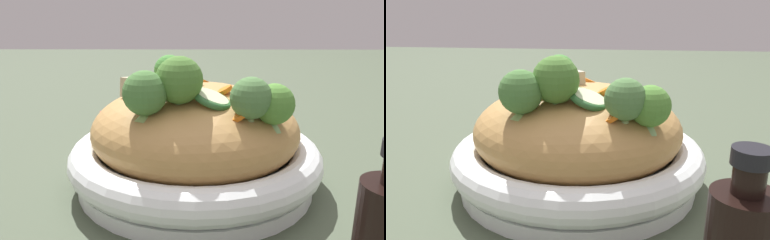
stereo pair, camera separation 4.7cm
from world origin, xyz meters
TOP-DOWN VIEW (x-y plane):
  - ground_plane at (0.00, 0.00)m, footprint 3.00×3.00m
  - serving_bowl at (0.00, 0.00)m, footprint 0.31×0.31m
  - noodle_heap at (-0.00, 0.00)m, footprint 0.25×0.25m
  - broccoli_florets at (-0.00, 0.04)m, footprint 0.19×0.22m
  - carrot_coins at (-0.02, 0.00)m, footprint 0.08×0.17m
  - zucchini_slices at (0.02, 0.02)m, footprint 0.13×0.12m
  - chicken_chunks at (0.04, -0.00)m, footprint 0.10×0.08m
  - chopsticks_pair at (0.08, -0.34)m, footprint 0.23×0.07m

SIDE VIEW (x-z plane):
  - ground_plane at x=0.00m, z-range 0.00..0.00m
  - chopsticks_pair at x=0.08m, z-range 0.00..0.01m
  - serving_bowl at x=0.00m, z-range 0.00..0.06m
  - noodle_heap at x=0.00m, z-range 0.01..0.13m
  - carrot_coins at x=-0.02m, z-range 0.10..0.13m
  - zucchini_slices at x=0.02m, z-range 0.11..0.14m
  - chicken_chunks at x=0.04m, z-range 0.11..0.14m
  - broccoli_florets at x=0.00m, z-range 0.09..0.17m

